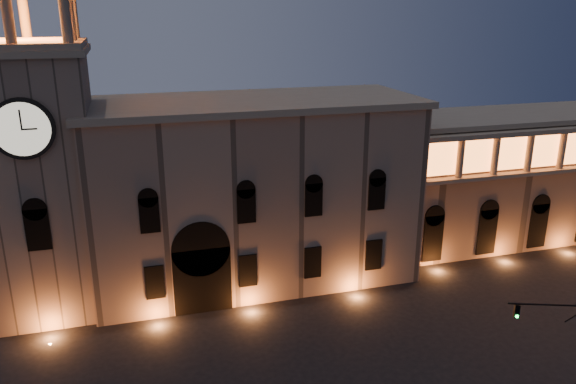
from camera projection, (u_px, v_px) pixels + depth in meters
name	position (u px, v px, depth m)	size (l,w,h in m)	color
government_building	(253.00, 191.00, 53.60)	(30.80, 12.80, 17.60)	#8A705A
clock_tower	(39.00, 171.00, 46.71)	(9.80, 9.80, 32.40)	#8A705A
colonnade_wing	(537.00, 173.00, 64.86)	(40.60, 11.50, 14.50)	#856B55
traffic_light	(570.00, 344.00, 37.36)	(5.37, 2.20, 7.78)	black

